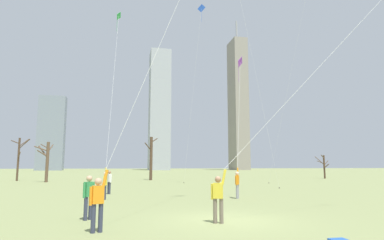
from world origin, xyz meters
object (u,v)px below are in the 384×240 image
Objects in this scene: kite_flyer_midfield_right_white at (141,98)px; bare_tree_center at (324,165)px; kite_flyer_foreground_right_purple at (238,161)px; distant_kite_drifting_left_blue at (200,25)px; bare_tree_leftmost at (47,159)px; bystander_watching_nearby at (109,181)px; bystander_strolling_midfield at (89,195)px; bare_tree_left_of_center at (151,157)px; kite_flyer_midfield_left_orange at (248,160)px; kite_flyer_far_back_green at (108,154)px; bare_tree_right_of_center at (19,156)px.

bare_tree_center is (29.92, 34.60, -2.33)m from kite_flyer_midfield_right_white.
kite_flyer_foreground_right_purple is 0.53× the size of distant_kite_drifting_left_blue.
kite_flyer_foreground_right_purple is at bearing -54.06° from bare_tree_leftmost.
bystander_strolling_midfield is (-0.35, -11.23, 0.00)m from bystander_watching_nearby.
bare_tree_left_of_center reaches higher than bare_tree_leftmost.
distant_kite_drifting_left_blue is at bearing -17.90° from bare_tree_leftmost.
kite_flyer_midfield_left_orange is at bearing -99.57° from distant_kite_drifting_left_blue.
bystander_watching_nearby is at bearing -127.11° from distant_kite_drifting_left_blue.
distant_kite_drifting_left_blue is at bearing 67.37° from bystander_strolling_midfield.
bare_tree_leftmost is 0.82× the size of bare_tree_left_of_center.
kite_flyer_far_back_green reaches higher than bare_tree_right_of_center.
kite_flyer_far_back_green is 0.79× the size of distant_kite_drifting_left_blue.
kite_flyer_foreground_right_purple reaches higher than bare_tree_left_of_center.
kite_flyer_far_back_green is 1.64× the size of kite_flyer_midfield_left_orange.
bystander_watching_nearby is 21.99m from bare_tree_left_of_center.
kite_flyer_midfield_right_white is 5.30× the size of bare_tree_center.
kite_flyer_midfield_left_orange is 1.76× the size of bare_tree_left_of_center.
bare_tree_left_of_center is at bearing 97.71° from kite_flyer_foreground_right_purple.
kite_flyer_far_back_green is 11.71m from kite_flyer_midfield_left_orange.
bare_tree_right_of_center is (-22.00, 10.02, -15.77)m from distant_kite_drifting_left_blue.
kite_flyer_midfield_right_white is 1.12× the size of kite_flyer_far_back_green.
kite_flyer_far_back_green is 24.40m from bare_tree_left_of_center.
bare_tree_right_of_center is (-12.01, 34.00, 2.26)m from bystander_strolling_midfield.
bystander_strolling_midfield is 36.13m from bare_tree_right_of_center.
kite_flyer_far_back_green is at bearing 88.17° from bystander_strolling_midfield.
bare_tree_leftmost is at bearing 106.68° from kite_flyer_midfield_right_white.
kite_flyer_midfield_left_orange is 6.05m from bystander_strolling_midfield.
bystander_watching_nearby is 24.10m from distant_kite_drifting_left_blue.
bare_tree_left_of_center reaches higher than bare_tree_center.
bystander_strolling_midfield is (-5.66, 1.71, -1.28)m from kite_flyer_midfield_left_orange.
kite_flyer_midfield_right_white reaches higher than bare_tree_center.
distant_kite_drifting_left_blue is 18.65m from bare_tree_left_of_center.
kite_flyer_midfield_left_orange is at bearing -66.96° from bare_tree_leftmost.
kite_flyer_foreground_right_purple reaches higher than kite_flyer_midfield_left_orange.
kite_flyer_midfield_right_white reaches higher than bystander_watching_nearby.
kite_flyer_midfield_left_orange is 1.85× the size of bare_tree_right_of_center.
kite_flyer_far_back_green reaches higher than bare_tree_leftmost.
bare_tree_right_of_center is (-12.29, 25.33, 0.43)m from kite_flyer_far_back_green.
bare_tree_left_of_center is (4.83, 23.92, 0.39)m from kite_flyer_far_back_green.
bare_tree_right_of_center is at bearing 115.87° from kite_flyer_far_back_green.
bare_tree_right_of_center is at bearing 175.27° from bare_tree_left_of_center.
bare_tree_leftmost reaches higher than bystander_strolling_midfield.
bare_tree_left_of_center is (3.35, 34.42, -1.18)m from kite_flyer_midfield_right_white.
distant_kite_drifting_left_blue reaches higher than kite_flyer_far_back_green.
bystander_strolling_midfield is at bearing 163.15° from kite_flyer_midfield_left_orange.
kite_flyer_midfield_left_orange is at bearing -63.67° from bare_tree_right_of_center.
kite_flyer_foreground_right_purple is at bearing -95.05° from distant_kite_drifting_left_blue.
bare_tree_center is 39.49m from bare_tree_leftmost.
bare_tree_leftmost is (-8.04, 18.46, 1.80)m from bystander_watching_nearby.
kite_flyer_foreground_right_purple is 3.18× the size of bare_tree_center.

